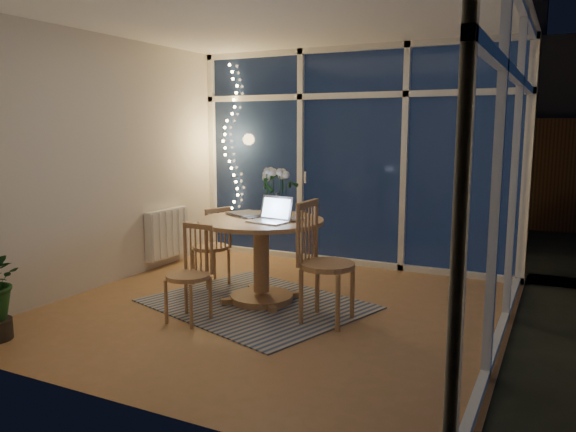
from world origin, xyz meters
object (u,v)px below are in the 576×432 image
Objects in this scene: chair_right at (327,262)px; dining_table at (261,261)px; laptop at (268,209)px; chair_front at (188,274)px; flower_vase at (277,205)px; chair_left at (211,245)px.

dining_table is at bearing 73.02° from chair_right.
dining_table is 0.57m from laptop.
chair_right is at bearing -0.53° from laptop.
flower_vase reaches higher than chair_front.
chair_left is at bearing 164.84° from laptop.
chair_right is at bearing 93.26° from chair_left.
flower_vase is at bearing 81.42° from dining_table.
dining_table is 3.44× the size of laptop.
laptop is at bearing 80.84° from chair_right.
chair_right is at bearing 27.92° from chair_front.
chair_front is at bearing 116.65° from chair_right.
laptop is (0.15, -0.14, 0.53)m from dining_table.
chair_left is 1.64m from chair_right.
chair_left is 1.13m from laptop.
chair_left is at bearing 71.83° from chair_right.
dining_table is at bearing 147.20° from laptop.
chair_left is 1.01× the size of chair_front.
laptop is (0.44, 0.63, 0.51)m from chair_front.
chair_right is 3.08× the size of laptop.
flower_vase is (-0.12, 0.40, -0.02)m from laptop.
chair_front is 4.03× the size of flower_vase.
chair_front is 1.18m from flower_vase.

